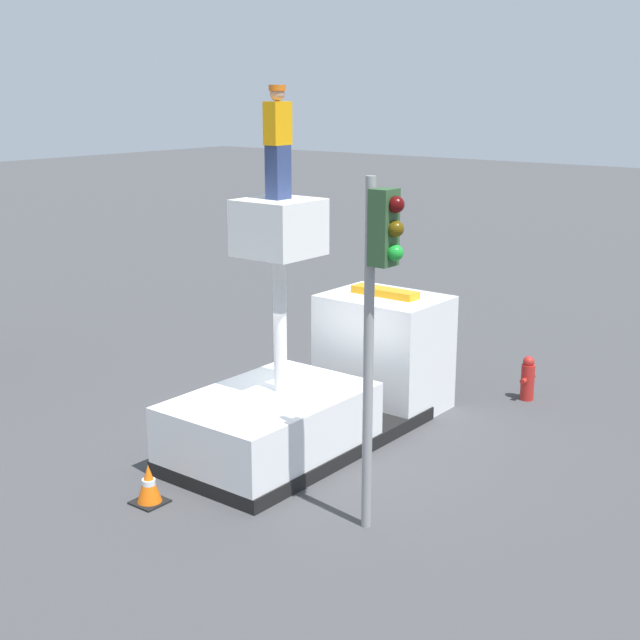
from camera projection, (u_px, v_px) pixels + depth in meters
ground_plane at (302, 445)px, 15.56m from camera, size 120.00×120.00×0.00m
bucket_truck at (324, 385)px, 15.80m from camera, size 5.88×2.31×4.34m
worker at (278, 142)px, 13.82m from camera, size 0.40×0.26×1.75m
traffic_light_pole at (378, 287)px, 11.71m from camera, size 0.34×0.57×4.95m
fire_hydrant at (528, 378)px, 17.72m from camera, size 0.51×0.27×0.91m
traffic_cone_rear at (149, 485)px, 13.30m from camera, size 0.47×0.47×0.62m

